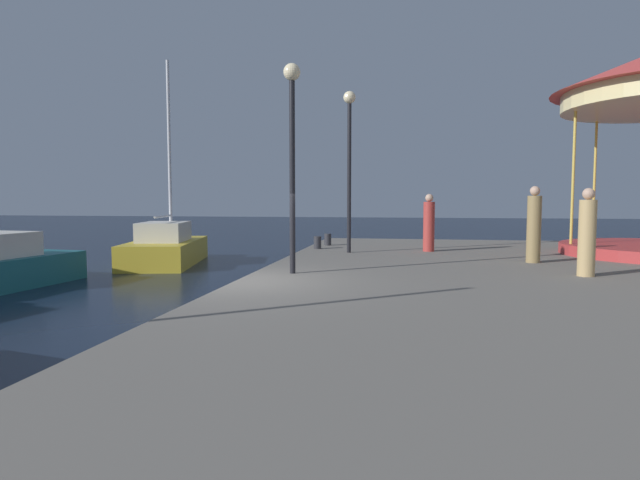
# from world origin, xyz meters

# --- Properties ---
(ground_plane) EXTENTS (120.00, 120.00, 0.00)m
(ground_plane) POSITION_xyz_m (0.00, 0.00, 0.00)
(ground_plane) COLOR black
(quay_dock) EXTENTS (14.33, 23.05, 0.80)m
(quay_dock) POSITION_xyz_m (7.16, 0.00, 0.40)
(quay_dock) COLOR slate
(quay_dock) RESTS_ON ground
(sailboat_yellow) EXTENTS (3.20, 5.44, 7.56)m
(sailboat_yellow) POSITION_xyz_m (-5.49, 8.27, 0.62)
(sailboat_yellow) COLOR gold
(sailboat_yellow) RESTS_ON ground
(lamp_post_near_edge) EXTENTS (0.36, 0.36, 4.41)m
(lamp_post_near_edge) POSITION_xyz_m (0.87, 1.15, 3.80)
(lamp_post_near_edge) COLOR black
(lamp_post_near_edge) RESTS_ON quay_dock
(lamp_post_mid_promenade) EXTENTS (0.36, 0.36, 4.72)m
(lamp_post_mid_promenade) POSITION_xyz_m (1.55, 5.76, 3.99)
(lamp_post_mid_promenade) COLOR black
(lamp_post_mid_promenade) RESTS_ON quay_dock
(bollard_north) EXTENTS (0.24, 0.24, 0.40)m
(bollard_north) POSITION_xyz_m (0.43, 6.80, 1.00)
(bollard_north) COLOR #2D2D33
(bollard_north) RESTS_ON quay_dock
(bollard_south) EXTENTS (0.24, 0.24, 0.40)m
(bollard_south) POSITION_xyz_m (0.55, 8.12, 1.00)
(bollard_south) COLOR #2D2D33
(bollard_south) RESTS_ON quay_dock
(person_by_the_water) EXTENTS (0.34, 0.34, 1.74)m
(person_by_the_water) POSITION_xyz_m (3.91, 6.56, 1.62)
(person_by_the_water) COLOR #B23833
(person_by_the_water) RESTS_ON quay_dock
(person_far_corner) EXTENTS (0.34, 0.34, 1.81)m
(person_far_corner) POSITION_xyz_m (6.93, 1.76, 1.65)
(person_far_corner) COLOR tan
(person_far_corner) RESTS_ON quay_dock
(person_near_carousel) EXTENTS (0.34, 0.34, 1.91)m
(person_near_carousel) POSITION_xyz_m (6.39, 4.06, 1.70)
(person_near_carousel) COLOR #937A4C
(person_near_carousel) RESTS_ON quay_dock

